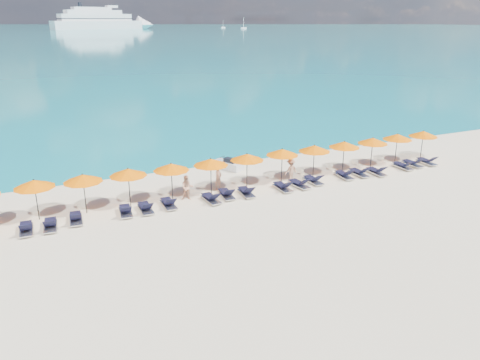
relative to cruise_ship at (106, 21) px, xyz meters
name	(u,v)px	position (x,y,z in m)	size (l,w,h in m)	color
ground	(264,218)	(-81.65, -517.31, -8.25)	(1400.00, 1400.00, 0.00)	beige
sea	(21,28)	(-81.65, 142.69, -8.24)	(1600.00, 1300.00, 0.01)	#1FA9B2
cruise_ship	(106,21)	(0.00, 0.00, 0.00)	(114.81, 45.28, 31.69)	white
sailboat_near	(244,28)	(144.60, -36.73, -7.01)	(6.56, 2.19, 12.02)	white
sailboat_far	(223,27)	(146.18, 25.93, -7.27)	(5.21, 1.74, 9.55)	white
jetski	(229,165)	(-79.90, -508.63, -7.92)	(1.68, 2.39, 0.80)	silver
beachgoer_a	(218,178)	(-82.15, -512.16, -7.51)	(0.54, 0.35, 1.47)	tan
beachgoer_b	(187,188)	(-84.47, -513.07, -7.50)	(0.72, 0.42, 1.49)	tan
beachgoer_c	(291,170)	(-77.21, -512.64, -7.50)	(0.96, 0.45, 1.48)	tan
umbrella_2	(34,184)	(-92.56, -512.52, -6.23)	(2.10, 2.10, 2.28)	black
umbrella_3	(83,178)	(-90.15, -512.65, -6.23)	(2.10, 2.10, 2.28)	black
umbrella_4	(128,172)	(-87.74, -512.63, -6.23)	(2.10, 2.10, 2.28)	black
umbrella_5	(171,167)	(-85.28, -512.71, -6.23)	(2.10, 2.10, 2.28)	black
umbrella_6	(211,162)	(-82.85, -512.75, -6.23)	(2.10, 2.10, 2.28)	black
umbrella_7	(247,157)	(-80.42, -512.69, -6.23)	(2.10, 2.10, 2.28)	black
umbrella_8	(282,152)	(-77.88, -512.62, -6.23)	(2.10, 2.10, 2.28)	black
umbrella_9	(314,148)	(-75.50, -512.71, -6.23)	(2.10, 2.10, 2.28)	black
umbrella_10	(344,144)	(-73.09, -512.72, -6.23)	(2.10, 2.10, 2.28)	black
umbrella_11	(373,141)	(-70.65, -512.71, -6.23)	(2.10, 2.10, 2.28)	black
umbrella_12	(398,137)	(-68.25, -512.54, -6.23)	(2.10, 2.10, 2.28)	black
umbrella_13	(423,134)	(-65.86, -512.64, -6.23)	(2.10, 2.10, 2.28)	black
lounger_3	(26,228)	(-93.23, -513.99, -8.01)	(0.67, 1.72, 0.66)	silver
lounger_4	(50,225)	(-92.11, -514.02, -8.01)	(0.77, 1.75, 0.66)	silver
lounger_5	(76,218)	(-90.83, -513.70, -8.01)	(0.75, 1.74, 0.66)	silver
lounger_6	(126,211)	(-88.25, -513.79, -8.01)	(0.79, 1.76, 0.66)	silver
lounger_7	(146,208)	(-87.16, -513.84, -8.01)	(0.65, 1.71, 0.66)	silver
lounger_8	(169,203)	(-85.83, -513.73, -8.01)	(0.66, 1.71, 0.66)	silver
lounger_9	(211,198)	(-83.35, -514.01, -8.01)	(0.74, 1.74, 0.66)	silver
lounger_10	(227,194)	(-82.26, -513.73, -8.01)	(0.76, 1.75, 0.66)	silver
lounger_11	(246,192)	(-81.04, -513.90, -8.01)	(0.76, 1.75, 0.66)	silver
lounger_12	(283,187)	(-78.59, -514.04, -8.01)	(0.63, 1.70, 0.66)	silver
lounger_13	(299,184)	(-77.37, -514.01, -8.01)	(0.79, 1.75, 0.66)	silver
lounger_14	(313,180)	(-76.15, -513.74, -8.01)	(0.63, 1.70, 0.66)	silver
lounger_15	(344,175)	(-73.69, -513.72, -8.01)	(0.75, 1.74, 0.66)	silver
lounger_16	(359,172)	(-72.48, -513.75, -8.01)	(0.65, 1.71, 0.66)	silver
lounger_17	(376,171)	(-71.25, -514.04, -8.01)	(0.70, 1.73, 0.66)	silver
lounger_18	(403,166)	(-68.66, -513.80, -8.01)	(0.65, 1.71, 0.66)	silver
lounger_19	(413,163)	(-67.59, -513.65, -8.01)	(0.68, 1.72, 0.66)	silver
lounger_20	(427,161)	(-66.28, -513.71, -8.01)	(0.70, 1.73, 0.66)	silver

